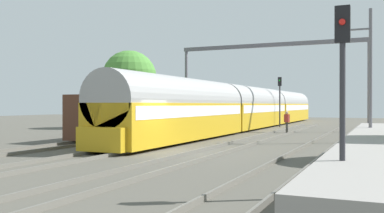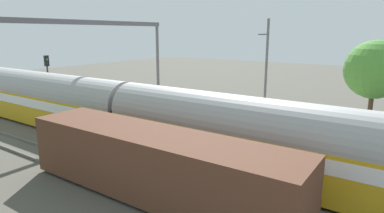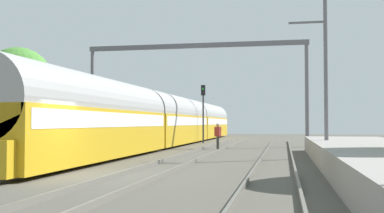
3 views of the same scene
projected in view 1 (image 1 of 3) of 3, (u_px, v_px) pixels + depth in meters
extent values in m
plane|color=#524F46|center=(168.00, 152.00, 20.90)|extent=(120.00, 120.00, 0.00)
cube|color=#646159|center=(52.00, 145.00, 23.76)|extent=(0.08, 60.00, 0.16)
cube|color=#646159|center=(74.00, 146.00, 23.18)|extent=(0.08, 60.00, 0.16)
cube|color=#646159|center=(118.00, 148.00, 22.04)|extent=(0.08, 60.00, 0.16)
cube|color=#646159|center=(143.00, 149.00, 21.46)|extent=(0.08, 60.00, 0.16)
cube|color=#646159|center=(195.00, 151.00, 20.33)|extent=(0.08, 60.00, 0.16)
cube|color=#646159|center=(224.00, 153.00, 19.75)|extent=(0.08, 60.00, 0.16)
cube|color=#646159|center=(285.00, 156.00, 18.62)|extent=(0.08, 60.00, 0.16)
cube|color=#646159|center=(320.00, 157.00, 18.04)|extent=(0.08, 60.00, 0.16)
cube|color=gold|center=(180.00, 121.00, 27.06)|extent=(2.90, 16.00, 2.20)
cube|color=white|center=(180.00, 111.00, 27.06)|extent=(2.93, 15.36, 0.64)
cylinder|color=#999999|center=(180.00, 100.00, 27.05)|extent=(2.84, 16.00, 2.84)
cube|color=gold|center=(253.00, 115.00, 42.01)|extent=(2.90, 16.00, 2.20)
cube|color=white|center=(253.00, 108.00, 42.01)|extent=(2.93, 15.36, 0.64)
cylinder|color=#999999|center=(253.00, 102.00, 42.01)|extent=(2.84, 16.00, 2.84)
cube|color=gold|center=(287.00, 112.00, 56.96)|extent=(2.90, 16.00, 2.20)
cube|color=white|center=(287.00, 107.00, 56.96)|extent=(2.93, 15.36, 0.64)
cylinder|color=#999999|center=(287.00, 102.00, 56.96)|extent=(2.84, 16.00, 2.84)
cube|color=gold|center=(101.00, 139.00, 19.52)|extent=(2.40, 0.50, 1.10)
cube|color=#563323|center=(140.00, 115.00, 30.88)|extent=(2.80, 13.00, 2.70)
cube|color=black|center=(140.00, 134.00, 30.88)|extent=(2.52, 11.96, 0.10)
cylinder|color=#383838|center=(287.00, 127.00, 35.04)|extent=(0.24, 0.24, 0.85)
cube|color=maroon|center=(287.00, 118.00, 35.04)|extent=(0.47, 0.40, 0.64)
sphere|color=tan|center=(287.00, 113.00, 35.04)|extent=(0.24, 0.24, 0.24)
cylinder|color=#2D2D33|center=(342.00, 120.00, 10.68)|extent=(0.14, 0.14, 3.79)
cube|color=black|center=(343.00, 24.00, 10.66)|extent=(0.36, 0.20, 0.90)
sphere|color=red|center=(342.00, 22.00, 10.55)|extent=(0.16, 0.16, 0.16)
cylinder|color=#2D2D33|center=(280.00, 106.00, 44.14)|extent=(0.14, 0.14, 4.15)
cube|color=black|center=(280.00, 82.00, 44.13)|extent=(0.36, 0.20, 0.90)
sphere|color=#19D133|center=(280.00, 80.00, 44.02)|extent=(0.16, 0.16, 0.16)
cylinder|color=slate|center=(186.00, 90.00, 42.87)|extent=(0.28, 0.28, 7.50)
cylinder|color=slate|center=(369.00, 87.00, 36.11)|extent=(0.28, 0.28, 7.50)
cube|color=slate|center=(270.00, 45.00, 39.47)|extent=(17.10, 0.24, 0.36)
cylinder|color=slate|center=(371.00, 76.00, 25.92)|extent=(0.20, 0.20, 8.00)
cube|color=slate|center=(355.00, 30.00, 26.27)|extent=(1.80, 0.10, 0.10)
cylinder|color=#4C3826|center=(129.00, 113.00, 42.46)|extent=(0.36, 0.36, 2.90)
sphere|color=#4A8A35|center=(129.00, 78.00, 42.44)|extent=(5.31, 5.31, 5.31)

